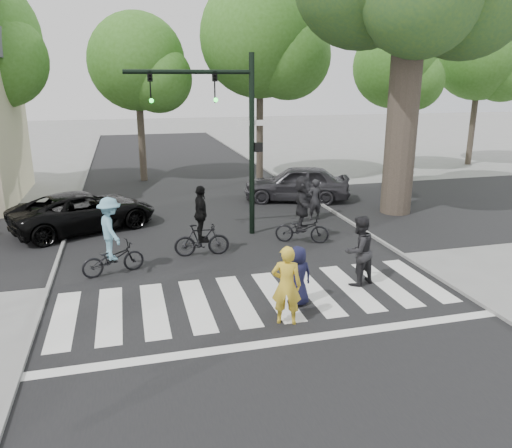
{
  "coord_description": "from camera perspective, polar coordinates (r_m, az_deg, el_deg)",
  "views": [
    {
      "loc": [
        -2.91,
        -9.91,
        5.21
      ],
      "look_at": [
        0.5,
        3.0,
        1.3
      ],
      "focal_mm": 35.0,
      "sensor_mm": 36.0,
      "label": 1
    }
  ],
  "objects": [
    {
      "name": "ground",
      "position": [
        11.56,
        1.42,
        -10.46
      ],
      "size": [
        120.0,
        120.0,
        0.0
      ],
      "primitive_type": "plane",
      "color": "gray",
      "rests_on": "ground"
    },
    {
      "name": "cyclist_mid",
      "position": [
        15.08,
        -6.27,
        -0.4
      ],
      "size": [
        1.69,
        1.04,
        2.18
      ],
      "color": "black",
      "rests_on": "ground"
    },
    {
      "name": "road_stem",
      "position": [
        16.05,
        -3.55,
        -2.63
      ],
      "size": [
        10.0,
        70.0,
        0.01
      ],
      "primitive_type": "cube",
      "color": "black",
      "rests_on": "ground"
    },
    {
      "name": "curb_left",
      "position": [
        15.92,
        -21.72,
        -3.8
      ],
      "size": [
        0.1,
        70.0,
        0.1
      ],
      "primitive_type": "cube",
      "color": "gray",
      "rests_on": "ground"
    },
    {
      "name": "bg_tree_4",
      "position": [
        30.12,
        16.08,
        16.52
      ],
      "size": [
        4.83,
        4.6,
        8.15
      ],
      "color": "brown",
      "rests_on": "ground"
    },
    {
      "name": "pedestrian_child",
      "position": [
        11.85,
        4.8,
        -5.95
      ],
      "size": [
        0.77,
        0.55,
        1.46
      ],
      "primitive_type": "imported",
      "rotation": [
        0.0,
        0.0,
        3.27
      ],
      "color": "#151532",
      "rests_on": "ground"
    },
    {
      "name": "bg_tree_5",
      "position": [
        34.02,
        24.87,
        16.83
      ],
      "size": [
        5.67,
        5.4,
        9.3
      ],
      "color": "brown",
      "rests_on": "ground"
    },
    {
      "name": "pedestrian_adult",
      "position": [
        13.16,
        11.66,
        -3.0
      ],
      "size": [
        1.09,
        0.97,
        1.86
      ],
      "primitive_type": "imported",
      "rotation": [
        0.0,
        0.0,
        3.49
      ],
      "color": "black",
      "rests_on": "ground"
    },
    {
      "name": "bg_tree_2",
      "position": [
        26.55,
        -12.88,
        17.17
      ],
      "size": [
        5.04,
        4.8,
        8.4
      ],
      "color": "brown",
      "rests_on": "ground"
    },
    {
      "name": "cyclist_left",
      "position": [
        14.11,
        -16.18,
        -1.95
      ],
      "size": [
        1.81,
        1.25,
        2.17
      ],
      "color": "black",
      "rests_on": "ground"
    },
    {
      "name": "crosswalk",
      "position": [
        12.13,
        0.54,
        -9.06
      ],
      "size": [
        10.0,
        3.85,
        0.01
      ],
      "color": "silver",
      "rests_on": "ground"
    },
    {
      "name": "curb_right",
      "position": [
        17.67,
        12.72,
        -1.07
      ],
      "size": [
        0.1,
        70.0,
        0.1
      ],
      "primitive_type": "cube",
      "color": "gray",
      "rests_on": "ground"
    },
    {
      "name": "pedestrian_woman",
      "position": [
        10.89,
        3.5,
        -7.01
      ],
      "size": [
        0.76,
        0.63,
        1.8
      ],
      "primitive_type": "imported",
      "rotation": [
        0.0,
        0.0,
        2.79
      ],
      "color": "gold",
      "rests_on": "ground"
    },
    {
      "name": "bystander_dark",
      "position": [
        19.03,
        6.71,
        2.78
      ],
      "size": [
        0.62,
        0.44,
        1.58
      ],
      "primitive_type": "imported",
      "rotation": [
        0.0,
        0.0,
        3.25
      ],
      "color": "black",
      "rests_on": "ground"
    },
    {
      "name": "car_grey",
      "position": [
        22.02,
        4.65,
        4.67
      ],
      "size": [
        4.94,
        3.21,
        1.57
      ],
      "primitive_type": "imported",
      "rotation": [
        0.0,
        0.0,
        -1.89
      ],
      "color": "#313035",
      "rests_on": "ground"
    },
    {
      "name": "car_suv",
      "position": [
        18.65,
        -19.03,
        1.39
      ],
      "size": [
        5.49,
        4.12,
        1.39
      ],
      "primitive_type": "imported",
      "rotation": [
        0.0,
        0.0,
        1.99
      ],
      "color": "black",
      "rests_on": "ground"
    },
    {
      "name": "traffic_signal",
      "position": [
        16.48,
        -3.4,
        11.74
      ],
      "size": [
        4.45,
        0.29,
        6.0
      ],
      "color": "black",
      "rests_on": "ground"
    },
    {
      "name": "cyclist_right",
      "position": [
        16.26,
        5.33,
        1.23
      ],
      "size": [
        1.85,
        1.71,
        2.22
      ],
      "color": "black",
      "rests_on": "ground"
    },
    {
      "name": "bg_tree_3",
      "position": [
        26.25,
        1.28,
        20.11
      ],
      "size": [
        6.3,
        6.0,
        10.2
      ],
      "color": "brown",
      "rests_on": "ground"
    },
    {
      "name": "road_cross",
      "position": [
        18.87,
        -5.35,
        0.24
      ],
      "size": [
        70.0,
        10.0,
        0.01
      ],
      "primitive_type": "cube",
      "color": "black",
      "rests_on": "ground"
    }
  ]
}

